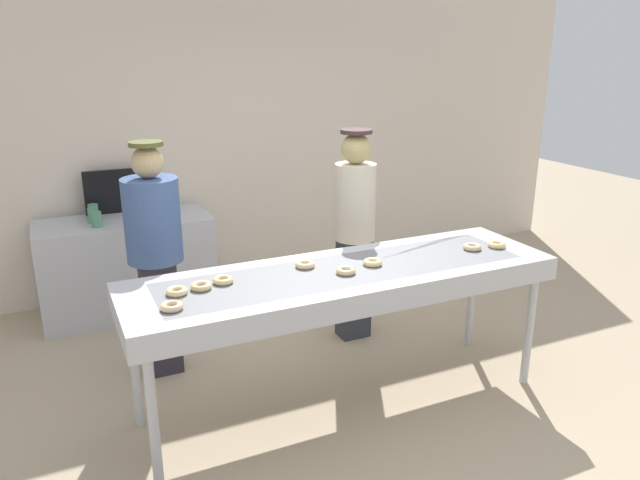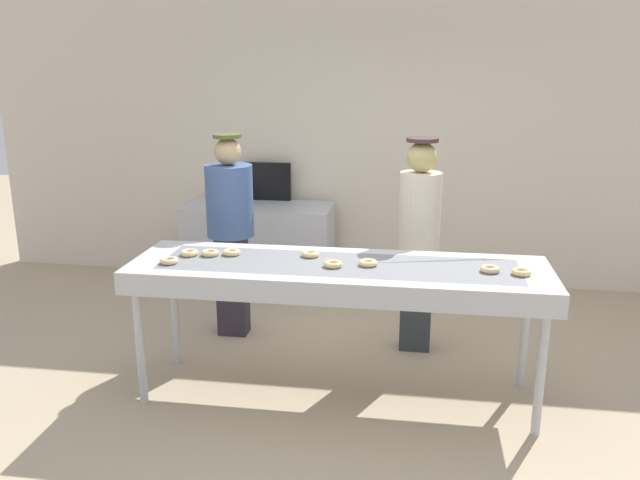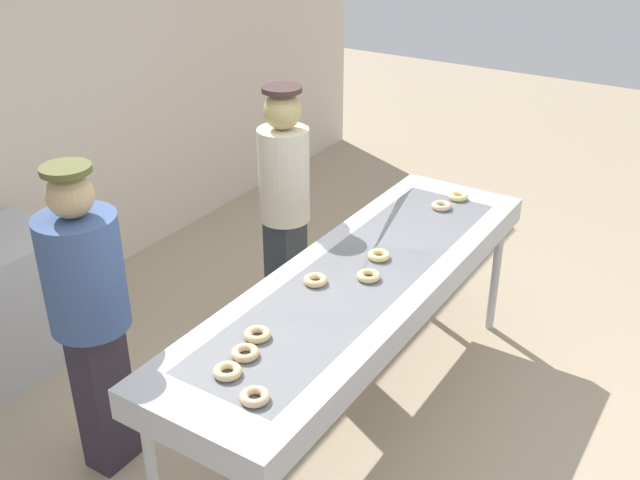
{
  "view_description": "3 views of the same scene",
  "coord_description": "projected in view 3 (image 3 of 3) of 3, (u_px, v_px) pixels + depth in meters",
  "views": [
    {
      "loc": [
        -1.62,
        -3.12,
        2.27
      ],
      "look_at": [
        -0.11,
        0.13,
        1.11
      ],
      "focal_mm": 33.91,
      "sensor_mm": 36.0,
      "label": 1
    },
    {
      "loc": [
        0.49,
        -4.01,
        2.22
      ],
      "look_at": [
        -0.15,
        0.23,
        1.04
      ],
      "focal_mm": 36.3,
      "sensor_mm": 36.0,
      "label": 2
    },
    {
      "loc": [
        -2.9,
        -1.61,
        2.85
      ],
      "look_at": [
        -0.07,
        0.2,
        1.11
      ],
      "focal_mm": 41.3,
      "sensor_mm": 36.0,
      "label": 3
    }
  ],
  "objects": [
    {
      "name": "worker_assistant",
      "position": [
        88.0,
        303.0,
        3.49
      ],
      "size": [
        0.38,
        0.38,
        1.68
      ],
      "rotation": [
        0.0,
        0.0,
        2.98
      ],
      "color": "#2D2734",
      "rests_on": "ground"
    },
    {
      "name": "worker_baker",
      "position": [
        284.0,
        202.0,
        4.6
      ],
      "size": [
        0.32,
        0.32,
        1.68
      ],
      "rotation": [
        0.0,
        0.0,
        3.02
      ],
      "color": "#2D3339",
      "rests_on": "ground"
    },
    {
      "name": "plain_donut_8",
      "position": [
        245.0,
        353.0,
        3.17
      ],
      "size": [
        0.15,
        0.15,
        0.04
      ],
      "primitive_type": "torus",
      "rotation": [
        0.0,
        0.0,
        1.35
      ],
      "color": "#E8C288",
      "rests_on": "fryer_conveyor"
    },
    {
      "name": "plain_donut_2",
      "position": [
        227.0,
        371.0,
        3.05
      ],
      "size": [
        0.14,
        0.14,
        0.04
      ],
      "primitive_type": "torus",
      "rotation": [
        0.0,
        0.0,
        1.76
      ],
      "color": "#F1CF90",
      "rests_on": "fryer_conveyor"
    },
    {
      "name": "plain_donut_0",
      "position": [
        369.0,
        276.0,
        3.75
      ],
      "size": [
        0.16,
        0.16,
        0.04
      ],
      "primitive_type": "torus",
      "rotation": [
        0.0,
        0.0,
        2.68
      ],
      "color": "#E9C786",
      "rests_on": "fryer_conveyor"
    },
    {
      "name": "plain_donut_4",
      "position": [
        380.0,
        256.0,
        3.95
      ],
      "size": [
        0.15,
        0.15,
        0.04
      ],
      "primitive_type": "torus",
      "rotation": [
        0.0,
        0.0,
        2.86
      ],
      "color": "#F1D387",
      "rests_on": "fryer_conveyor"
    },
    {
      "name": "fryer_conveyor",
      "position": [
        360.0,
        286.0,
        3.85
      ],
      "size": [
        2.74,
        0.79,
        0.94
      ],
      "color": "#B7BABF",
      "rests_on": "ground"
    },
    {
      "name": "back_wall",
      "position": [
        22.0,
        100.0,
        4.8
      ],
      "size": [
        8.0,
        0.12,
        2.91
      ],
      "primitive_type": "cube",
      "color": "beige",
      "rests_on": "ground"
    },
    {
      "name": "plain_donut_5",
      "position": [
        257.0,
        334.0,
        3.29
      ],
      "size": [
        0.15,
        0.15,
        0.04
      ],
      "primitive_type": "torus",
      "rotation": [
        0.0,
        0.0,
        2.85
      ],
      "color": "#EACB89",
      "rests_on": "fryer_conveyor"
    },
    {
      "name": "plain_donut_3",
      "position": [
        441.0,
        206.0,
        4.52
      ],
      "size": [
        0.12,
        0.12,
        0.04
      ],
      "primitive_type": "torus",
      "rotation": [
        0.0,
        0.0,
        3.14
      ],
      "color": "beige",
      "rests_on": "fryer_conveyor"
    },
    {
      "name": "ground_plane",
      "position": [
        357.0,
        415.0,
        4.24
      ],
      "size": [
        16.0,
        16.0,
        0.0
      ],
      "primitive_type": "plane",
      "color": "tan"
    },
    {
      "name": "plain_donut_6",
      "position": [
        315.0,
        280.0,
        3.72
      ],
      "size": [
        0.16,
        0.16,
        0.04
      ],
      "primitive_type": "torus",
      "rotation": [
        0.0,
        0.0,
        1.9
      ],
      "color": "#F7C98C",
      "rests_on": "fryer_conveyor"
    },
    {
      "name": "plain_donut_7",
      "position": [
        458.0,
        196.0,
        4.64
      ],
      "size": [
        0.16,
        0.16,
        0.04
      ],
      "primitive_type": "torus",
      "rotation": [
        0.0,
        0.0,
        2.67
      ],
      "color": "#F3D287",
      "rests_on": "fryer_conveyor"
    },
    {
      "name": "plain_donut_1",
      "position": [
        255.0,
        397.0,
        2.91
      ],
      "size": [
        0.17,
        0.17,
        0.04
      ],
      "primitive_type": "torus",
      "rotation": [
        0.0,
        0.0,
        2.22
      ],
      "color": "beige",
      "rests_on": "fryer_conveyor"
    }
  ]
}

